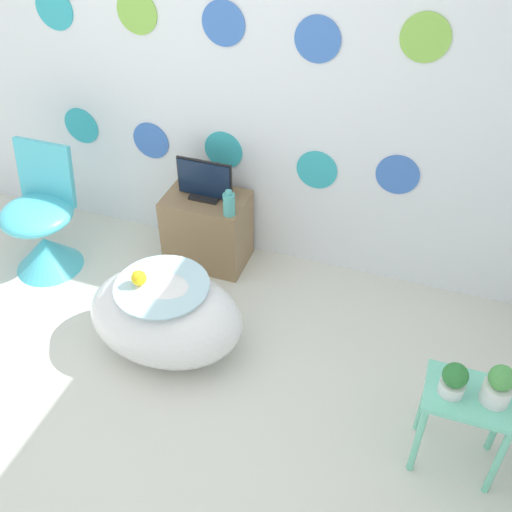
{
  "coord_description": "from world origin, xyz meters",
  "views": [
    {
      "loc": [
        1.26,
        -1.27,
        2.57
      ],
      "look_at": [
        0.51,
        0.86,
        0.74
      ],
      "focal_mm": 42.0,
      "sensor_mm": 36.0,
      "label": 1
    }
  ],
  "objects": [
    {
      "name": "vase",
      "position": [
        0.13,
        1.47,
        0.57
      ],
      "size": [
        0.07,
        0.07,
        0.17
      ],
      "color": "#51B2AD",
      "rests_on": "tv_cabinet"
    },
    {
      "name": "potted_plant_right",
      "position": [
        1.69,
        0.57,
        0.58
      ],
      "size": [
        0.12,
        0.12,
        0.2
      ],
      "color": "white",
      "rests_on": "side_table"
    },
    {
      "name": "tv_cabinet",
      "position": [
        -0.08,
        1.59,
        0.25
      ],
      "size": [
        0.52,
        0.35,
        0.49
      ],
      "color": "#8E704C",
      "rests_on": "ground_plane"
    },
    {
      "name": "wall_back_dotted",
      "position": [
        0.0,
        1.82,
        1.3
      ],
      "size": [
        4.85,
        0.05,
        2.6
      ],
      "color": "white",
      "rests_on": "ground_plane"
    },
    {
      "name": "rubber_duck",
      "position": [
        -0.09,
        0.73,
        0.54
      ],
      "size": [
        0.08,
        0.09,
        0.1
      ],
      "color": "yellow",
      "rests_on": "bathtub"
    },
    {
      "name": "ground_plane",
      "position": [
        0.0,
        0.0,
        0.0
      ],
      "size": [
        12.0,
        12.0,
        0.0
      ],
      "primitive_type": "plane",
      "color": "silver"
    },
    {
      "name": "side_table",
      "position": [
        1.6,
        0.57,
        0.37
      ],
      "size": [
        0.39,
        0.29,
        0.48
      ],
      "color": "#72D8B7",
      "rests_on": "ground_plane"
    },
    {
      "name": "potted_plant_left",
      "position": [
        1.51,
        0.56,
        0.57
      ],
      "size": [
        0.11,
        0.11,
        0.17
      ],
      "color": "white",
      "rests_on": "side_table"
    },
    {
      "name": "tv",
      "position": [
        -0.08,
        1.59,
        0.61
      ],
      "size": [
        0.36,
        0.12,
        0.26
      ],
      "color": "black",
      "rests_on": "tv_cabinet"
    },
    {
      "name": "chair",
      "position": [
        -1.05,
        1.18,
        0.27
      ],
      "size": [
        0.46,
        0.46,
        0.83
      ],
      "color": "#4CC6DB",
      "rests_on": "ground_plane"
    },
    {
      "name": "bathtub",
      "position": [
        0.02,
        0.78,
        0.25
      ],
      "size": [
        0.87,
        0.62,
        0.49
      ],
      "color": "white",
      "rests_on": "ground_plane"
    }
  ]
}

